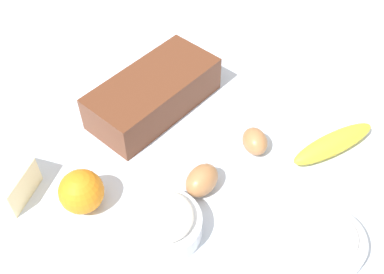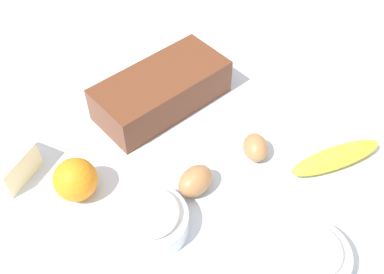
{
  "view_description": "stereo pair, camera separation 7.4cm",
  "coord_description": "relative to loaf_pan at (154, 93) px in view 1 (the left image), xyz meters",
  "views": [
    {
      "loc": [
        -0.49,
        -0.3,
        0.69
      ],
      "look_at": [
        0.0,
        0.0,
        0.04
      ],
      "focal_mm": 43.11,
      "sensor_mm": 36.0,
      "label": 1
    },
    {
      "loc": [
        -0.45,
        -0.36,
        0.69
      ],
      "look_at": [
        0.0,
        0.0,
        0.04
      ],
      "focal_mm": 43.11,
      "sensor_mm": 36.0,
      "label": 2
    }
  ],
  "objects": [
    {
      "name": "flour_bowl",
      "position": [
        -0.24,
        -0.18,
        -0.01
      ],
      "size": [
        0.13,
        0.13,
        0.07
      ],
      "color": "white",
      "rests_on": "ground_plane"
    },
    {
      "name": "ground_plane",
      "position": [
        -0.06,
        -0.13,
        -0.05
      ],
      "size": [
        2.4,
        2.4,
        0.02
      ],
      "primitive_type": "cube",
      "color": "silver"
    },
    {
      "name": "butter_block",
      "position": [
        -0.31,
        0.09,
        -0.01
      ],
      "size": [
        0.1,
        0.08,
        0.06
      ],
      "primitive_type": "cube",
      "rotation": [
        0.0,
        0.0,
        0.24
      ],
      "color": "#F4EDB2",
      "rests_on": "ground_plane"
    },
    {
      "name": "sugar_bowl",
      "position": [
        -0.14,
        -0.42,
        -0.01
      ],
      "size": [
        0.13,
        0.13,
        0.07
      ],
      "color": "white",
      "rests_on": "ground_plane"
    },
    {
      "name": "loaf_pan",
      "position": [
        0.0,
        0.0,
        0.0
      ],
      "size": [
        0.3,
        0.18,
        0.08
      ],
      "rotation": [
        0.0,
        0.0,
        -0.18
      ],
      "color": "brown",
      "rests_on": "ground_plane"
    },
    {
      "name": "banana",
      "position": [
        0.08,
        -0.36,
        -0.02
      ],
      "size": [
        0.19,
        0.13,
        0.04
      ],
      "primitive_type": "ellipsoid",
      "rotation": [
        0.0,
        0.0,
        2.63
      ],
      "color": "yellow",
      "rests_on": "ground_plane"
    },
    {
      "name": "egg_near_butter",
      "position": [
        -0.13,
        -0.19,
        -0.02
      ],
      "size": [
        0.08,
        0.06,
        0.05
      ],
      "primitive_type": "ellipsoid",
      "rotation": [
        0.0,
        1.57,
        6.21
      ],
      "color": "#AE7547",
      "rests_on": "ground_plane"
    },
    {
      "name": "egg_beside_bowl",
      "position": [
        0.0,
        -0.23,
        -0.02
      ],
      "size": [
        0.08,
        0.08,
        0.05
      ],
      "primitive_type": "ellipsoid",
      "rotation": [
        0.0,
        1.57,
        3.96
      ],
      "color": "#B07748",
      "rests_on": "ground_plane"
    },
    {
      "name": "orange_fruit",
      "position": [
        -0.27,
        -0.03,
        -0.0
      ],
      "size": [
        0.08,
        0.08,
        0.08
      ],
      "primitive_type": "sphere",
      "color": "orange",
      "rests_on": "ground_plane"
    }
  ]
}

